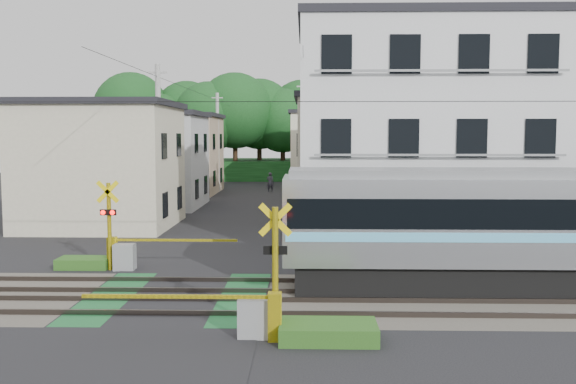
{
  "coord_description": "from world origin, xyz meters",
  "views": [
    {
      "loc": [
        3.66,
        -17.9,
        4.62
      ],
      "look_at": [
        3.07,
        5.0,
        2.57
      ],
      "focal_mm": 40.0,
      "sensor_mm": 36.0,
      "label": 1
    }
  ],
  "objects_px": {
    "apartment_block": "(419,134)",
    "pedestrian": "(270,182)",
    "crossing_signal_near": "(257,307)",
    "crossing_signal_far": "(122,249)",
    "commuter_train": "(575,226)"
  },
  "relations": [
    {
      "from": "crossing_signal_near",
      "to": "apartment_block",
      "type": "relative_size",
      "value": 0.46
    },
    {
      "from": "apartment_block",
      "to": "pedestrian",
      "type": "relative_size",
      "value": 6.34
    },
    {
      "from": "commuter_train",
      "to": "pedestrian",
      "type": "xyz_separation_m",
      "value": [
        -10.84,
        32.52,
        -1.1
      ]
    },
    {
      "from": "pedestrian",
      "to": "crossing_signal_far",
      "type": "bearing_deg",
      "value": 82.58
    },
    {
      "from": "crossing_signal_near",
      "to": "crossing_signal_far",
      "type": "relative_size",
      "value": 1.0
    },
    {
      "from": "crossing_signal_far",
      "to": "apartment_block",
      "type": "xyz_separation_m",
      "value": [
        11.09,
        5.84,
        3.94
      ]
    },
    {
      "from": "crossing_signal_near",
      "to": "pedestrian",
      "type": "distance_m",
      "value": 37.41
    },
    {
      "from": "commuter_train",
      "to": "crossing_signal_near",
      "type": "bearing_deg",
      "value": -151.97
    },
    {
      "from": "commuter_train",
      "to": "crossing_signal_far",
      "type": "height_order",
      "value": "commuter_train"
    },
    {
      "from": "crossing_signal_far",
      "to": "apartment_block",
      "type": "relative_size",
      "value": 0.46
    },
    {
      "from": "crossing_signal_far",
      "to": "crossing_signal_near",
      "type": "bearing_deg",
      "value": -54.71
    },
    {
      "from": "crossing_signal_near",
      "to": "pedestrian",
      "type": "bearing_deg",
      "value": 92.64
    },
    {
      "from": "crossing_signal_far",
      "to": "pedestrian",
      "type": "xyz_separation_m",
      "value": [
        3.45,
        30.06,
        0.09
      ]
    },
    {
      "from": "apartment_block",
      "to": "pedestrian",
      "type": "distance_m",
      "value": 25.69
    },
    {
      "from": "apartment_block",
      "to": "commuter_train",
      "type": "bearing_deg",
      "value": -68.88
    }
  ]
}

